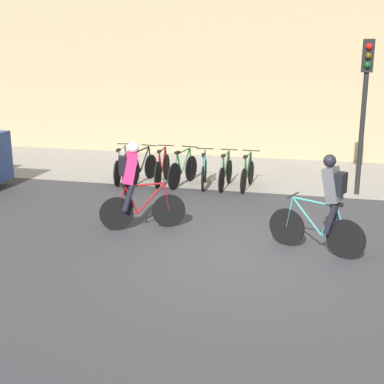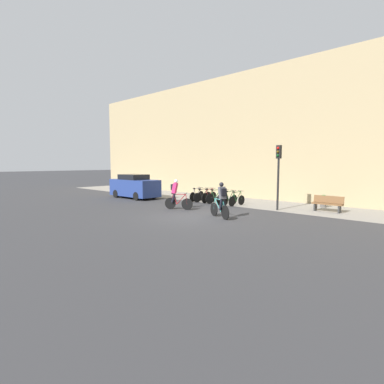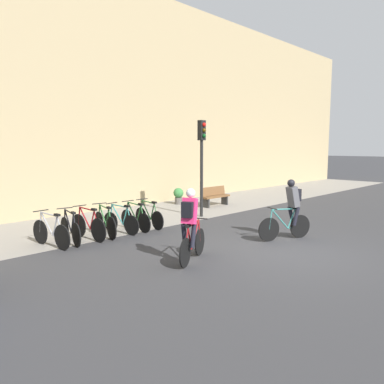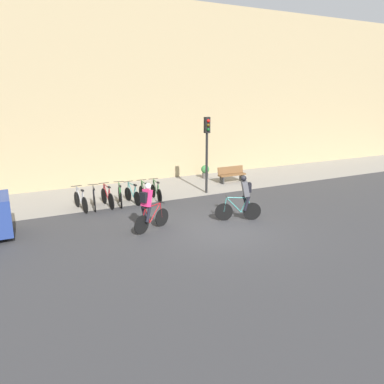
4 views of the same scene
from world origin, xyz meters
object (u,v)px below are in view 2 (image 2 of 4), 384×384
Objects in this scene: parked_bike_5 at (229,199)px; parked_bike_6 at (237,200)px; cyclist_grey at (221,199)px; parked_bike_4 at (222,198)px; potted_plant at (323,200)px; parked_car at (135,187)px; bench at (328,203)px; parked_bike_3 at (216,197)px; cyclist_pink at (176,193)px; parked_bike_0 at (197,196)px; parked_bike_1 at (203,196)px; traffic_light_pole at (278,165)px; parked_bike_2 at (209,197)px.

parked_bike_6 is (0.57, 0.00, 0.00)m from parked_bike_5.
parked_bike_4 is (-3.10, 4.20, -0.56)m from cyclist_grey.
potted_plant is at bearing 29.60° from parked_bike_4.
cyclist_grey is 10.52m from parked_car.
parked_bike_5 is at bearing -165.33° from bench.
parked_bike_3 is at bearing -167.72° from bench.
parked_car is at bearing 164.27° from cyclist_pink.
bench is at bearing 13.37° from parked_bike_4.
parked_bike_5 is at bearing -0.00° from parked_bike_0.
parked_bike_4 is (0.58, -0.00, -0.02)m from parked_bike_3.
parked_bike_5 reaches higher than potted_plant.
traffic_light_pole reaches higher than parked_bike_1.
parked_bike_0 is 1.04× the size of parked_bike_1.
parked_bike_3 is 6.77m from potted_plant.
bench is 1.79m from potted_plant.
parked_bike_5 is 7.96m from parked_car.
parked_car reaches higher than cyclist_grey.
cyclist_grey is at bearing -44.68° from parked_bike_2.
parked_car reaches higher than potted_plant.
cyclist_grey is 7.68m from potted_plant.
traffic_light_pole is at bearing 1.80° from parked_bike_4.
parked_bike_2 is 5.48m from traffic_light_pole.
parked_bike_1 is 1.07× the size of parked_bike_4.
parked_bike_0 is at bearing 180.00° from parked_bike_5.
parked_car is (-13.39, -3.36, 0.43)m from bench.
parked_bike_3 is at bearing 15.93° from parked_car.
parked_bike_5 is at bearing -147.58° from potted_plant.
parked_bike_2 is at bearing 0.04° from parked_bike_0.
potted_plant is at bearing 21.53° from parked_car.
traffic_light_pole is (5.61, 0.12, 2.18)m from parked_bike_1.
traffic_light_pole is 0.87× the size of parked_car.
cyclist_grey reaches higher than parked_bike_4.
parked_bike_0 reaches higher than parked_bike_6.
parked_bike_5 and parked_bike_6 have the same top height.
traffic_light_pole is at bearing 40.49° from cyclist_pink.
cyclist_pink reaches higher than parked_bike_1.
parked_car is 13.55m from potted_plant.
cyclist_pink reaches higher than parked_bike_6.
cyclist_pink is 3.76m from parked_bike_3.
cyclist_pink is 1.09× the size of bench.
cyclist_pink is at bearing -99.33° from parked_bike_4.
parked_bike_2 is 1.09× the size of parked_bike_4.
parked_bike_4 and parked_bike_5 have the same top height.
parked_bike_5 is 3.98m from traffic_light_pole.
parked_bike_0 is at bearing 114.33° from cyclist_pink.
parked_bike_3 is 0.45× the size of traffic_light_pole.
cyclist_grey is 2.30× the size of potted_plant.
traffic_light_pole is at bearing 1.56° from parked_bike_3.
bench is (7.96, 1.48, 0.07)m from parked_bike_1.
parked_bike_0 is (-5.40, 4.20, -0.54)m from cyclist_grey.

